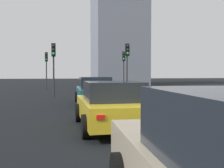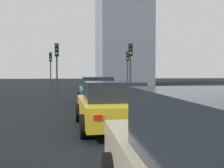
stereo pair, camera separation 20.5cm
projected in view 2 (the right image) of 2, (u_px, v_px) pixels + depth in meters
ground_plane at (141, 158)px, 5.81m from camera, size 160.00×160.00×0.20m
car_teal_lead at (97, 91)px, 14.81m from camera, size 4.53×2.02×1.51m
car_yellow_second at (111, 105)px, 8.48m from camera, size 4.19×2.20×1.45m
traffic_light_near_left at (51, 63)px, 27.03m from camera, size 0.33×0.30×3.77m
traffic_light_near_right at (57, 59)px, 18.77m from camera, size 0.32×0.30×3.76m
traffic_light_far_left at (130, 58)px, 20.01m from camera, size 0.32×0.30×3.88m
traffic_light_far_right at (128, 63)px, 26.21m from camera, size 0.32×0.30×3.79m
building_facade_left at (122, 26)px, 41.24m from camera, size 11.31×7.15×17.61m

